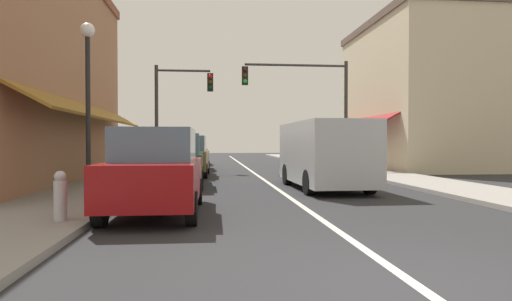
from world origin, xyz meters
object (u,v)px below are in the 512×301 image
at_px(parked_car_second_left, 177,160).
at_px(fire_hydrant, 60,196).
at_px(parked_car_nearest_left, 156,172).
at_px(parked_car_distant_left, 193,151).
at_px(traffic_signal_left_corner, 176,102).
at_px(street_lamp_left_near, 88,80).
at_px(traffic_signal_mast_arm, 310,95).
at_px(parked_car_far_left, 192,154).
at_px(van_in_lane, 324,153).
at_px(parked_car_third_left, 188,156).

relative_size(parked_car_second_left, fire_hydrant, 4.74).
bearing_deg(parked_car_nearest_left, parked_car_distant_left, 90.71).
height_order(traffic_signal_left_corner, street_lamp_left_near, traffic_signal_left_corner).
xyz_separation_m(parked_car_second_left, fire_hydrant, (-1.47, -7.09, -0.33)).
bearing_deg(parked_car_nearest_left, traffic_signal_mast_arm, 65.02).
bearing_deg(traffic_signal_mast_arm, parked_car_far_left, 159.78).
height_order(parked_car_far_left, fire_hydrant, parked_car_far_left).
height_order(parked_car_distant_left, street_lamp_left_near, street_lamp_left_near).
height_order(parked_car_nearest_left, parked_car_far_left, same).
bearing_deg(fire_hydrant, parked_car_distant_left, 86.08).
xyz_separation_m(parked_car_second_left, van_in_lane, (4.73, -1.30, 0.27)).
relative_size(traffic_signal_mast_arm, fire_hydrant, 6.47).
relative_size(parked_car_distant_left, fire_hydrant, 4.74).
height_order(parked_car_second_left, street_lamp_left_near, street_lamp_left_near).
distance_m(parked_car_third_left, parked_car_far_left, 4.68).
relative_size(parked_car_second_left, parked_car_third_left, 0.99).
xyz_separation_m(parked_car_third_left, parked_car_far_left, (-0.03, 4.68, 0.00)).
bearing_deg(parked_car_nearest_left, parked_car_third_left, 89.90).
bearing_deg(parked_car_third_left, traffic_signal_left_corner, 105.44).
height_order(parked_car_third_left, van_in_lane, van_in_lane).
bearing_deg(van_in_lane, parked_car_distant_left, 105.09).
xyz_separation_m(parked_car_distant_left, van_in_lane, (4.72, -15.98, 0.27)).
xyz_separation_m(parked_car_second_left, traffic_signal_mast_arm, (6.15, 6.92, 2.99)).
xyz_separation_m(parked_car_second_left, parked_car_distant_left, (0.02, 14.67, 0.00)).
bearing_deg(traffic_signal_left_corner, traffic_signal_mast_arm, -5.12).
xyz_separation_m(van_in_lane, traffic_signal_left_corner, (-5.32, 8.82, 2.39)).
distance_m(traffic_signal_left_corner, street_lamp_left_near, 11.14).
xyz_separation_m(parked_car_far_left, traffic_signal_mast_arm, (6.01, -2.22, 2.99)).
height_order(traffic_signal_mast_arm, street_lamp_left_near, traffic_signal_mast_arm).
height_order(parked_car_nearest_left, parked_car_second_left, same).
relative_size(parked_car_nearest_left, van_in_lane, 0.79).
bearing_deg(parked_car_second_left, traffic_signal_mast_arm, 47.67).
bearing_deg(traffic_signal_mast_arm, van_in_lane, -99.77).
distance_m(parked_car_third_left, traffic_signal_mast_arm, 7.13).
xyz_separation_m(parked_car_far_left, street_lamp_left_near, (-2.07, -12.66, 2.17)).
distance_m(van_in_lane, traffic_signal_left_corner, 10.58).
xyz_separation_m(parked_car_far_left, van_in_lane, (4.60, -10.43, 0.27)).
distance_m(parked_car_nearest_left, street_lamp_left_near, 3.71).
bearing_deg(fire_hydrant, traffic_signal_mast_arm, 61.44).
relative_size(parked_car_second_left, van_in_lane, 0.79).
relative_size(parked_car_far_left, parked_car_distant_left, 1.00).
relative_size(traffic_signal_mast_arm, street_lamp_left_near, 1.25).
relative_size(street_lamp_left_near, fire_hydrant, 5.16).
xyz_separation_m(parked_car_third_left, parked_car_distant_left, (-0.14, 10.22, 0.00)).
height_order(parked_car_distant_left, traffic_signal_left_corner, traffic_signal_left_corner).
bearing_deg(street_lamp_left_near, parked_car_nearest_left, -49.57).
relative_size(parked_car_third_left, traffic_signal_mast_arm, 0.74).
bearing_deg(parked_car_nearest_left, van_in_lane, 44.50).
bearing_deg(parked_car_far_left, traffic_signal_left_corner, -114.41).
bearing_deg(fire_hydrant, traffic_signal_left_corner, 86.54).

